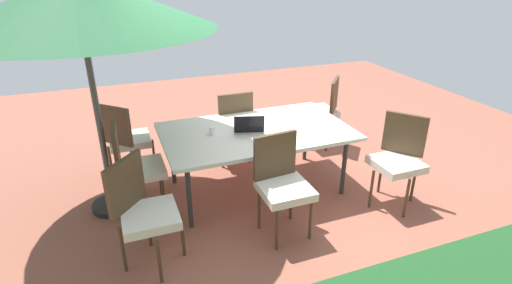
# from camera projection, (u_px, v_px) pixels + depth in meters

# --- Properties ---
(ground_plane) EXTENTS (10.00, 10.00, 0.02)m
(ground_plane) POSITION_uv_depth(u_px,v_px,m) (256.00, 188.00, 4.70)
(ground_plane) COLOR #935442
(dining_table) EXTENTS (2.04, 1.22, 0.74)m
(dining_table) POSITION_uv_depth(u_px,v_px,m) (256.00, 133.00, 4.40)
(dining_table) COLOR silver
(dining_table) RESTS_ON ground_plane
(patio_umbrella) EXTENTS (2.41, 2.41, 2.35)m
(patio_umbrella) POSITION_uv_depth(u_px,v_px,m) (78.00, 3.00, 3.45)
(patio_umbrella) COLOR #4C4C4C
(patio_umbrella) RESTS_ON ground_plane
(chair_south) EXTENTS (0.46, 0.46, 0.98)m
(chair_south) POSITION_uv_depth(u_px,v_px,m) (233.00, 123.00, 5.08)
(chair_south) COLOR silver
(chair_south) RESTS_ON ground_plane
(chair_southeast) EXTENTS (0.59, 0.59, 0.98)m
(chair_southeast) POSITION_uv_depth(u_px,v_px,m) (126.00, 137.00, 4.66)
(chair_southeast) COLOR silver
(chair_southeast) RESTS_ON ground_plane
(chair_southwest) EXTENTS (0.59, 0.58, 0.98)m
(chair_southwest) POSITION_uv_depth(u_px,v_px,m) (322.00, 108.00, 5.56)
(chair_southwest) COLOR silver
(chair_southwest) RESTS_ON ground_plane
(chair_east) EXTENTS (0.47, 0.46, 0.98)m
(chair_east) POSITION_uv_depth(u_px,v_px,m) (134.00, 165.00, 4.04)
(chair_east) COLOR silver
(chair_east) RESTS_ON ground_plane
(chair_north) EXTENTS (0.47, 0.48, 0.98)m
(chair_north) POSITION_uv_depth(u_px,v_px,m) (282.00, 181.00, 3.74)
(chair_north) COLOR silver
(chair_north) RESTS_ON ground_plane
(chair_northeast) EXTENTS (0.59, 0.59, 0.98)m
(chair_northeast) POSITION_uv_depth(u_px,v_px,m) (143.00, 209.00, 3.33)
(chair_northeast) COLOR silver
(chair_northeast) RESTS_ON ground_plane
(chair_northwest) EXTENTS (0.58, 0.58, 0.98)m
(chair_northwest) POSITION_uv_depth(u_px,v_px,m) (399.00, 156.00, 4.21)
(chair_northwest) COLOR silver
(chair_northwest) RESTS_ON ground_plane
(laptop) EXTENTS (0.38, 0.33, 0.21)m
(laptop) POSITION_uv_depth(u_px,v_px,m) (249.00, 128.00, 4.31)
(laptop) COLOR gray
(laptop) RESTS_ON dining_table
(cup) EXTENTS (0.07, 0.07, 0.08)m
(cup) POSITION_uv_depth(u_px,v_px,m) (212.00, 131.00, 4.25)
(cup) COLOR white
(cup) RESTS_ON dining_table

